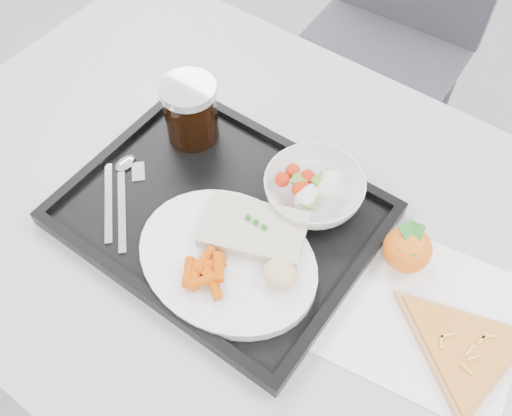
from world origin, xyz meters
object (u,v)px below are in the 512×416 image
at_px(cola_glass, 191,110).
at_px(pizza_slice, 463,348).
at_px(chair, 391,22).
at_px(tray, 221,215).
at_px(salad_bowl, 314,190).
at_px(table, 258,244).
at_px(dinner_plate, 228,260).
at_px(tangerine, 408,249).

xyz_separation_m(cola_glass, pizza_slice, (0.52, -0.08, -0.06)).
height_order(chair, pizza_slice, chair).
bearing_deg(tray, salad_bowl, 46.41).
xyz_separation_m(table, tray, (-0.05, -0.03, 0.08)).
distance_m(tray, dinner_plate, 0.09).
bearing_deg(dinner_plate, tangerine, 38.48).
xyz_separation_m(chair, salad_bowl, (0.21, -0.74, 0.25)).
xyz_separation_m(tray, dinner_plate, (0.06, -0.06, 0.02)).
bearing_deg(tangerine, salad_bowl, 177.37).
height_order(table, tangerine, tangerine).
xyz_separation_m(table, cola_glass, (-0.19, 0.07, 0.14)).
bearing_deg(cola_glass, pizza_slice, -8.58).
bearing_deg(tray, cola_glass, 143.59).
bearing_deg(tangerine, cola_glass, 179.55).
xyz_separation_m(table, pizza_slice, (0.34, -0.01, 0.08)).
relative_size(cola_glass, tangerine, 1.25).
xyz_separation_m(table, salad_bowl, (0.05, 0.08, 0.11)).
relative_size(table, dinner_plate, 4.44).
bearing_deg(salad_bowl, tray, -133.59).
bearing_deg(cola_glass, chair, 88.40).
bearing_deg(salad_bowl, chair, 106.01).
relative_size(tangerine, pizza_slice, 0.32).
xyz_separation_m(salad_bowl, cola_glass, (-0.23, -0.00, 0.03)).
height_order(salad_bowl, tangerine, tangerine).
relative_size(dinner_plate, tangerine, 3.13).
bearing_deg(tray, table, 30.23).
relative_size(table, pizza_slice, 4.49).
height_order(cola_glass, tangerine, cola_glass).
xyz_separation_m(dinner_plate, cola_glass, (-0.20, 0.16, 0.05)).
bearing_deg(pizza_slice, salad_bowl, 163.93).
relative_size(salad_bowl, cola_glass, 1.41).
bearing_deg(tray, chair, 97.68).
height_order(table, tray, tray).
bearing_deg(dinner_plate, salad_bowl, 77.30).
bearing_deg(salad_bowl, pizza_slice, -16.07).
bearing_deg(table, salad_bowl, 56.70).
height_order(chair, dinner_plate, chair).
xyz_separation_m(table, chair, (-0.16, 0.82, -0.15)).
bearing_deg(salad_bowl, dinner_plate, -102.70).
relative_size(table, salad_bowl, 7.89).
relative_size(chair, dinner_plate, 3.44).
distance_m(dinner_plate, tangerine, 0.26).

